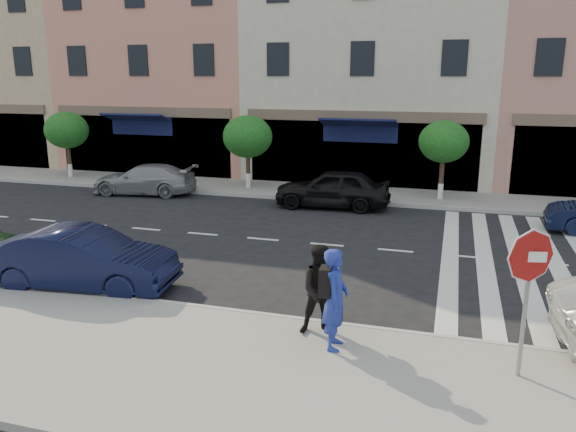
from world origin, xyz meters
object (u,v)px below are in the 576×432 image
object	(u,v)px
photographer	(335,299)
car_near_mid	(83,259)
walker	(322,290)
car_far_left	(144,179)
car_far_mid	(332,188)
stop_sign	(529,271)

from	to	relation	value
photographer	car_near_mid	bearing A→B (deg)	73.44
walker	car_far_left	distance (m)	14.90
photographer	car_far_left	distance (m)	15.50
car_near_mid	photographer	bearing A→B (deg)	-109.61
walker	car_far_mid	size ratio (longest dim) A/B	0.40
stop_sign	car_far_left	xyz separation A→B (m)	(-13.56, 11.52, -1.33)
car_near_mid	car_far_mid	world-z (taller)	car_far_mid
walker	car_far_left	bearing A→B (deg)	112.43
stop_sign	car_far_mid	xyz separation A→B (m)	(-5.51, 11.36, -1.22)
photographer	walker	size ratio (longest dim) A/B	1.06
stop_sign	car_far_mid	bearing A→B (deg)	103.47
car_near_mid	car_far_mid	distance (m)	10.45
car_near_mid	car_far_left	distance (m)	10.77
walker	car_far_left	xyz separation A→B (m)	(-10.15, 10.90, -0.39)
photographer	stop_sign	bearing A→B (deg)	-95.79
stop_sign	car_near_mid	bearing A→B (deg)	157.73
photographer	car_near_mid	size ratio (longest dim) A/B	0.42
car_near_mid	car_far_mid	bearing A→B (deg)	-27.66
car_far_mid	stop_sign	bearing A→B (deg)	23.18
car_far_mid	car_near_mid	bearing A→B (deg)	-24.06
car_near_mid	walker	bearing A→B (deg)	-105.90
car_far_left	walker	bearing A→B (deg)	35.86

